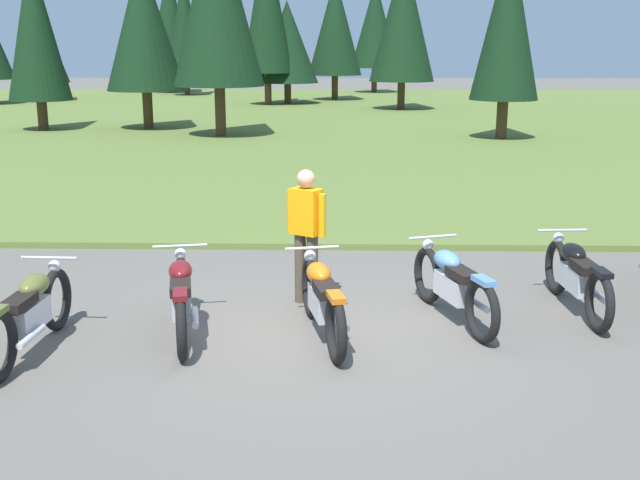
% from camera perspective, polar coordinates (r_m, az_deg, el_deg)
% --- Properties ---
extents(ground_plane, '(140.00, 140.00, 0.00)m').
position_cam_1_polar(ground_plane, '(8.75, -0.09, -6.68)').
color(ground_plane, '#605B54').
extents(grass_moorland, '(80.00, 44.00, 0.10)m').
position_cam_1_polar(grass_moorland, '(33.85, 1.02, 8.90)').
color(grass_moorland, '#5B7033').
rests_on(grass_moorland, ground).
extents(forest_treeline, '(39.04, 28.78, 8.89)m').
position_cam_1_polar(forest_treeline, '(39.06, -1.19, 15.72)').
color(forest_treeline, '#47331E').
rests_on(forest_treeline, ground).
extents(motorcycle_olive, '(0.62, 2.10, 0.88)m').
position_cam_1_polar(motorcycle_olive, '(8.56, -20.51, -5.00)').
color(motorcycle_olive, black).
rests_on(motorcycle_olive, ground).
extents(motorcycle_maroon, '(0.70, 2.08, 0.88)m').
position_cam_1_polar(motorcycle_maroon, '(8.65, -10.13, -4.10)').
color(motorcycle_maroon, black).
rests_on(motorcycle_maroon, ground).
extents(motorcycle_orange, '(0.73, 2.07, 0.88)m').
position_cam_1_polar(motorcycle_orange, '(8.43, 0.16, -4.34)').
color(motorcycle_orange, black).
rests_on(motorcycle_orange, ground).
extents(motorcycle_sky_blue, '(0.86, 2.03, 0.88)m').
position_cam_1_polar(motorcycle_sky_blue, '(9.08, 9.73, -3.21)').
color(motorcycle_sky_blue, black).
rests_on(motorcycle_sky_blue, ground).
extents(motorcycle_black, '(0.62, 2.10, 0.88)m').
position_cam_1_polar(motorcycle_black, '(9.75, 18.32, -2.52)').
color(motorcycle_black, black).
rests_on(motorcycle_black, ground).
extents(rider_in_hivis_vest, '(0.48, 0.38, 1.67)m').
position_cam_1_polar(rider_in_hivis_vest, '(9.41, -1.02, 0.84)').
color(rider_in_hivis_vest, '#4C4233').
rests_on(rider_in_hivis_vest, ground).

